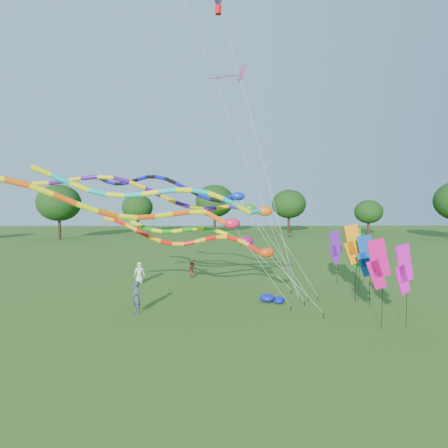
{
  "coord_description": "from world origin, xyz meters",
  "views": [
    {
      "loc": [
        -2.53,
        -18.32,
        6.09
      ],
      "look_at": [
        -2.04,
        4.13,
        4.8
      ],
      "focal_mm": 30.0,
      "sensor_mm": 36.0,
      "label": 1
    }
  ],
  "objects_px": {
    "tube_kite_orange": "(136,209)",
    "person_a": "(139,273)",
    "blue_nylon_heap": "(270,298)",
    "person_b": "(136,297)",
    "tube_kite_red": "(208,242)",
    "person_c": "(192,268)"
  },
  "relations": [
    {
      "from": "blue_nylon_heap",
      "to": "person_b",
      "type": "relative_size",
      "value": 0.96
    },
    {
      "from": "person_a",
      "to": "person_b",
      "type": "bearing_deg",
      "value": -89.25
    },
    {
      "from": "tube_kite_orange",
      "to": "person_c",
      "type": "relative_size",
      "value": 9.9
    },
    {
      "from": "blue_nylon_heap",
      "to": "person_b",
      "type": "height_order",
      "value": "person_b"
    },
    {
      "from": "tube_kite_orange",
      "to": "person_b",
      "type": "xyz_separation_m",
      "value": [
        -0.62,
        2.63,
        -4.9
      ]
    },
    {
      "from": "tube_kite_red",
      "to": "tube_kite_orange",
      "type": "relative_size",
      "value": 0.77
    },
    {
      "from": "person_b",
      "to": "blue_nylon_heap",
      "type": "bearing_deg",
      "value": 66.94
    },
    {
      "from": "tube_kite_orange",
      "to": "person_a",
      "type": "height_order",
      "value": "tube_kite_orange"
    },
    {
      "from": "tube_kite_red",
      "to": "person_a",
      "type": "distance_m",
      "value": 9.93
    },
    {
      "from": "person_b",
      "to": "tube_kite_red",
      "type": "bearing_deg",
      "value": 50.56
    },
    {
      "from": "tube_kite_red",
      "to": "person_c",
      "type": "distance_m",
      "value": 10.56
    },
    {
      "from": "blue_nylon_heap",
      "to": "person_a",
      "type": "relative_size",
      "value": 1.08
    },
    {
      "from": "blue_nylon_heap",
      "to": "person_b",
      "type": "bearing_deg",
      "value": -163.07
    },
    {
      "from": "person_a",
      "to": "person_c",
      "type": "height_order",
      "value": "person_a"
    },
    {
      "from": "person_c",
      "to": "person_a",
      "type": "bearing_deg",
      "value": 93.25
    },
    {
      "from": "tube_kite_orange",
      "to": "blue_nylon_heap",
      "type": "relative_size",
      "value": 8.74
    },
    {
      "from": "person_b",
      "to": "person_c",
      "type": "xyz_separation_m",
      "value": [
        2.46,
        10.0,
        -0.14
      ]
    },
    {
      "from": "person_c",
      "to": "tube_kite_orange",
      "type": "bearing_deg",
      "value": 145.28
    },
    {
      "from": "person_b",
      "to": "person_c",
      "type": "distance_m",
      "value": 10.3
    },
    {
      "from": "blue_nylon_heap",
      "to": "tube_kite_red",
      "type": "bearing_deg",
      "value": -148.61
    },
    {
      "from": "tube_kite_orange",
      "to": "person_c",
      "type": "xyz_separation_m",
      "value": [
        1.84,
        12.63,
        -5.03
      ]
    },
    {
      "from": "person_b",
      "to": "person_c",
      "type": "height_order",
      "value": "person_b"
    }
  ]
}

